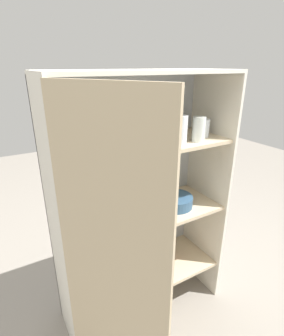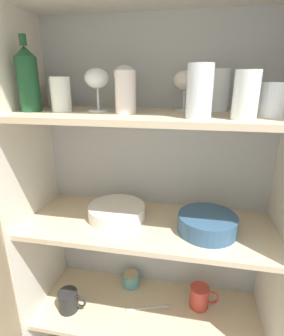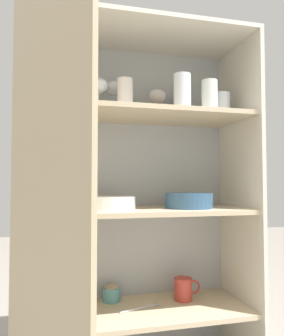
% 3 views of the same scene
% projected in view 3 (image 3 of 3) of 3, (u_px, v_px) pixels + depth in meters
% --- Properties ---
extents(cupboard_back_panel, '(0.98, 0.02, 1.45)m').
position_uv_depth(cupboard_back_panel, '(131.00, 199.00, 1.59)').
color(cupboard_back_panel, '#B2B7BC').
rests_on(cupboard_back_panel, ground_plane).
extents(cupboard_side_left, '(0.02, 0.39, 1.45)m').
position_uv_depth(cupboard_side_left, '(22.00, 203.00, 1.30)').
color(cupboard_side_left, silver).
rests_on(cupboard_side_left, ground_plane).
extents(cupboard_side_right, '(0.02, 0.39, 1.45)m').
position_uv_depth(cupboard_side_right, '(240.00, 200.00, 1.52)').
color(cupboard_side_right, silver).
rests_on(cupboard_side_right, ground_plane).
extents(cupboard_top_panel, '(0.98, 0.39, 0.02)m').
position_uv_depth(cupboard_top_panel, '(140.00, 34.00, 1.44)').
color(cupboard_top_panel, silver).
rests_on(cupboard_top_panel, cupboard_side_left).
extents(shelf_board_lower, '(0.94, 0.36, 0.02)m').
position_uv_depth(shelf_board_lower, '(140.00, 311.00, 1.39)').
color(shelf_board_lower, beige).
extents(shelf_board_middle, '(0.94, 0.36, 0.02)m').
position_uv_depth(shelf_board_middle, '(140.00, 211.00, 1.41)').
color(shelf_board_middle, beige).
extents(shelf_board_upper, '(0.94, 0.36, 0.02)m').
position_uv_depth(shelf_board_upper, '(140.00, 115.00, 1.43)').
color(shelf_board_upper, beige).
extents(cupboard_door, '(0.25, 0.44, 1.45)m').
position_uv_depth(cupboard_door, '(46.00, 211.00, 0.92)').
color(cupboard_door, tan).
rests_on(cupboard_door, ground_plane).
extents(tumbler_glass_0, '(0.07, 0.07, 0.15)m').
position_uv_depth(tumbler_glass_0, '(182.00, 92.00, 1.36)').
color(tumbler_glass_0, white).
rests_on(tumbler_glass_0, shelf_board_upper).
extents(tumbler_glass_1, '(0.07, 0.07, 0.13)m').
position_uv_depth(tumbler_glass_1, '(125.00, 95.00, 1.38)').
color(tumbler_glass_1, silver).
rests_on(tumbler_glass_1, shelf_board_upper).
extents(tumbler_glass_2, '(0.07, 0.07, 0.11)m').
position_uv_depth(tumbler_glass_2, '(69.00, 94.00, 1.34)').
color(tumbler_glass_2, white).
rests_on(tumbler_glass_2, shelf_board_upper).
extents(tumbler_glass_3, '(0.07, 0.07, 0.11)m').
position_uv_depth(tumbler_glass_3, '(49.00, 101.00, 1.44)').
color(tumbler_glass_3, white).
rests_on(tumbler_glass_3, shelf_board_upper).
extents(tumbler_glass_4, '(0.07, 0.07, 0.13)m').
position_uv_depth(tumbler_glass_4, '(210.00, 96.00, 1.39)').
color(tumbler_glass_4, white).
rests_on(tumbler_glass_4, shelf_board_upper).
extents(tumbler_glass_5, '(0.07, 0.07, 0.14)m').
position_uv_depth(tumbler_glass_5, '(181.00, 105.00, 1.58)').
color(tumbler_glass_5, white).
rests_on(tumbler_glass_5, shelf_board_upper).
extents(tumbler_glass_6, '(0.08, 0.08, 0.10)m').
position_uv_depth(tumbler_glass_6, '(221.00, 104.00, 1.48)').
color(tumbler_glass_6, white).
rests_on(tumbler_glass_6, shelf_board_upper).
extents(wine_glass_0, '(0.08, 0.08, 0.14)m').
position_uv_depth(wine_glass_0, '(98.00, 87.00, 1.40)').
color(wine_glass_0, white).
rests_on(wine_glass_0, shelf_board_upper).
extents(wine_glass_1, '(0.08, 0.08, 0.16)m').
position_uv_depth(wine_glass_1, '(114.00, 89.00, 1.48)').
color(wine_glass_1, white).
rests_on(wine_glass_1, shelf_board_upper).
extents(wine_glass_2, '(0.09, 0.09, 0.14)m').
position_uv_depth(wine_glass_2, '(157.00, 98.00, 1.55)').
color(wine_glass_2, silver).
rests_on(wine_glass_2, shelf_board_upper).
extents(wine_bottle, '(0.07, 0.07, 0.24)m').
position_uv_depth(wine_bottle, '(41.00, 79.00, 1.30)').
color(wine_bottle, '#194728').
rests_on(wine_bottle, shelf_board_upper).
extents(plate_stack_white, '(0.22, 0.22, 0.05)m').
position_uv_depth(plate_stack_white, '(109.00, 203.00, 1.39)').
color(plate_stack_white, white).
rests_on(plate_stack_white, shelf_board_middle).
extents(mixing_bowl_large, '(0.21, 0.21, 0.07)m').
position_uv_depth(mixing_bowl_large, '(189.00, 200.00, 1.44)').
color(mixing_bowl_large, '#33567A').
rests_on(mixing_bowl_large, shelf_board_middle).
extents(coffee_mug_primary, '(0.12, 0.08, 0.10)m').
position_uv_depth(coffee_mug_primary, '(184.00, 289.00, 1.50)').
color(coffee_mug_primary, '#BC3D33').
rests_on(coffee_mug_primary, shelf_board_lower).
extents(coffee_mug_extra_1, '(0.12, 0.08, 0.09)m').
position_uv_depth(coffee_mug_extra_1, '(59.00, 312.00, 1.25)').
color(coffee_mug_extra_1, black).
rests_on(coffee_mug_extra_1, shelf_board_lower).
extents(storage_jar, '(0.08, 0.08, 0.07)m').
position_uv_depth(storage_jar, '(111.00, 294.00, 1.48)').
color(storage_jar, '#5BA3A8').
rests_on(storage_jar, shelf_board_lower).
extents(serving_spoon, '(0.19, 0.07, 0.01)m').
position_uv_depth(serving_spoon, '(144.00, 307.00, 1.40)').
color(serving_spoon, silver).
rests_on(serving_spoon, shelf_board_lower).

